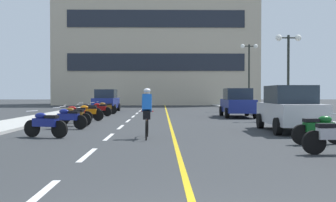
# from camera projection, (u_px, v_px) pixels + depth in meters

# --- Properties ---
(ground_plane) EXTENTS (140.00, 140.00, 0.00)m
(ground_plane) POSITION_uv_depth(u_px,v_px,m) (164.00, 117.00, 24.87)
(ground_plane) COLOR #2D3033
(curb_left) EXTENTS (2.40, 72.00, 0.12)m
(curb_left) POSITION_uv_depth(u_px,v_px,m) (61.00, 114.00, 27.75)
(curb_left) COLOR #A8A8A3
(curb_left) RESTS_ON ground
(curb_right) EXTENTS (2.40, 72.00, 0.12)m
(curb_right) POSITION_uv_depth(u_px,v_px,m) (266.00, 114.00, 27.99)
(curb_right) COLOR #A8A8A3
(curb_right) RESTS_ON ground
(lane_dash_0) EXTENTS (0.14, 2.20, 0.01)m
(lane_dash_0) POSITION_uv_depth(u_px,v_px,m) (37.00, 197.00, 5.85)
(lane_dash_0) COLOR silver
(lane_dash_0) RESTS_ON ground
(lane_dash_1) EXTENTS (0.14, 2.20, 0.01)m
(lane_dash_1) POSITION_uv_depth(u_px,v_px,m) (88.00, 155.00, 9.85)
(lane_dash_1) COLOR silver
(lane_dash_1) RESTS_ON ground
(lane_dash_2) EXTENTS (0.14, 2.20, 0.01)m
(lane_dash_2) POSITION_uv_depth(u_px,v_px,m) (109.00, 137.00, 13.85)
(lane_dash_2) COLOR silver
(lane_dash_2) RESTS_ON ground
(lane_dash_3) EXTENTS (0.14, 2.20, 0.01)m
(lane_dash_3) POSITION_uv_depth(u_px,v_px,m) (121.00, 127.00, 17.84)
(lane_dash_3) COLOR silver
(lane_dash_3) RESTS_ON ground
(lane_dash_4) EXTENTS (0.14, 2.20, 0.01)m
(lane_dash_4) POSITION_uv_depth(u_px,v_px,m) (128.00, 121.00, 21.84)
(lane_dash_4) COLOR silver
(lane_dash_4) RESTS_ON ground
(lane_dash_5) EXTENTS (0.14, 2.20, 0.01)m
(lane_dash_5) POSITION_uv_depth(u_px,v_px,m) (133.00, 116.00, 25.84)
(lane_dash_5) COLOR silver
(lane_dash_5) RESTS_ON ground
(lane_dash_6) EXTENTS (0.14, 2.20, 0.01)m
(lane_dash_6) POSITION_uv_depth(u_px,v_px,m) (137.00, 113.00, 29.84)
(lane_dash_6) COLOR silver
(lane_dash_6) RESTS_ON ground
(lane_dash_7) EXTENTS (0.14, 2.20, 0.01)m
(lane_dash_7) POSITION_uv_depth(u_px,v_px,m) (140.00, 111.00, 33.84)
(lane_dash_7) COLOR silver
(lane_dash_7) RESTS_ON ground
(lane_dash_8) EXTENTS (0.14, 2.20, 0.01)m
(lane_dash_8) POSITION_uv_depth(u_px,v_px,m) (142.00, 109.00, 37.84)
(lane_dash_8) COLOR silver
(lane_dash_8) RESTS_ON ground
(lane_dash_9) EXTENTS (0.14, 2.20, 0.01)m
(lane_dash_9) POSITION_uv_depth(u_px,v_px,m) (144.00, 107.00, 41.84)
(lane_dash_9) COLOR silver
(lane_dash_9) RESTS_ON ground
(lane_dash_10) EXTENTS (0.14, 2.20, 0.01)m
(lane_dash_10) POSITION_uv_depth(u_px,v_px,m) (146.00, 106.00, 45.83)
(lane_dash_10) COLOR silver
(lane_dash_10) RESTS_ON ground
(lane_dash_11) EXTENTS (0.14, 2.20, 0.01)m
(lane_dash_11) POSITION_uv_depth(u_px,v_px,m) (147.00, 105.00, 49.83)
(lane_dash_11) COLOR silver
(lane_dash_11) RESTS_ON ground
(centre_line_yellow) EXTENTS (0.12, 66.00, 0.01)m
(centre_line_yellow) POSITION_uv_depth(u_px,v_px,m) (167.00, 115.00, 27.88)
(centre_line_yellow) COLOR gold
(centre_line_yellow) RESTS_ON ground
(office_building) EXTENTS (25.82, 10.09, 17.67)m
(office_building) POSITION_uv_depth(u_px,v_px,m) (157.00, 39.00, 53.66)
(office_building) COLOR #BCAD93
(office_building) RESTS_ON ground
(street_lamp_mid) EXTENTS (1.46, 0.36, 4.72)m
(street_lamp_mid) POSITION_uv_depth(u_px,v_px,m) (288.00, 56.00, 22.58)
(street_lamp_mid) COLOR black
(street_lamp_mid) RESTS_ON curb_right
(street_lamp_far) EXTENTS (1.46, 0.36, 5.53)m
(street_lamp_far) POSITION_uv_depth(u_px,v_px,m) (249.00, 62.00, 33.54)
(street_lamp_far) COLOR black
(street_lamp_far) RESTS_ON curb_right
(parked_car_near) EXTENTS (2.00, 4.24, 1.82)m
(parked_car_near) POSITION_uv_depth(u_px,v_px,m) (290.00, 108.00, 15.75)
(parked_car_near) COLOR black
(parked_car_near) RESTS_ON ground
(parked_car_mid) EXTENTS (2.02, 4.25, 1.82)m
(parked_car_mid) POSITION_uv_depth(u_px,v_px,m) (237.00, 103.00, 25.27)
(parked_car_mid) COLOR black
(parked_car_mid) RESTS_ON ground
(parked_car_far) EXTENTS (1.97, 4.23, 1.82)m
(parked_car_far) POSITION_uv_depth(u_px,v_px,m) (106.00, 100.00, 32.58)
(parked_car_far) COLOR black
(parked_car_far) RESTS_ON ground
(motorcycle_2) EXTENTS (1.70, 0.60, 0.92)m
(motorcycle_2) POSITION_uv_depth(u_px,v_px,m) (336.00, 135.00, 9.89)
(motorcycle_2) COLOR black
(motorcycle_2) RESTS_ON ground
(motorcycle_3) EXTENTS (1.70, 0.60, 0.92)m
(motorcycle_3) POSITION_uv_depth(u_px,v_px,m) (319.00, 129.00, 11.82)
(motorcycle_3) COLOR black
(motorcycle_3) RESTS_ON ground
(motorcycle_4) EXTENTS (1.64, 0.80, 0.92)m
(motorcycle_4) POSITION_uv_depth(u_px,v_px,m) (45.00, 124.00, 13.64)
(motorcycle_4) COLOR black
(motorcycle_4) RESTS_ON ground
(motorcycle_5) EXTENTS (1.67, 0.68, 0.92)m
(motorcycle_5) POSITION_uv_depth(u_px,v_px,m) (68.00, 118.00, 16.83)
(motorcycle_5) COLOR black
(motorcycle_5) RESTS_ON ground
(motorcycle_6) EXTENTS (1.68, 0.64, 0.92)m
(motorcycle_6) POSITION_uv_depth(u_px,v_px,m) (74.00, 116.00, 18.35)
(motorcycle_6) COLOR black
(motorcycle_6) RESTS_ON ground
(motorcycle_7) EXTENTS (1.70, 0.60, 0.92)m
(motorcycle_7) POSITION_uv_depth(u_px,v_px,m) (76.00, 114.00, 20.31)
(motorcycle_7) COLOR black
(motorcycle_7) RESTS_ON ground
(motorcycle_8) EXTENTS (1.70, 0.60, 0.92)m
(motorcycle_8) POSITION_uv_depth(u_px,v_px,m) (88.00, 112.00, 21.74)
(motorcycle_8) COLOR black
(motorcycle_8) RESTS_ON ground
(motorcycle_9) EXTENTS (1.67, 0.69, 0.92)m
(motorcycle_9) POSITION_uv_depth(u_px,v_px,m) (89.00, 110.00, 24.78)
(motorcycle_9) COLOR black
(motorcycle_9) RESTS_ON ground
(motorcycle_10) EXTENTS (1.65, 0.77, 0.92)m
(motorcycle_10) POSITION_uv_depth(u_px,v_px,m) (100.00, 109.00, 26.28)
(motorcycle_10) COLOR black
(motorcycle_10) RESTS_ON ground
(motorcycle_11) EXTENTS (1.64, 0.79, 0.92)m
(motorcycle_11) POSITION_uv_depth(u_px,v_px,m) (105.00, 108.00, 28.47)
(motorcycle_11) COLOR black
(motorcycle_11) RESTS_ON ground
(cyclist_rider) EXTENTS (0.42, 1.77, 1.71)m
(cyclist_rider) POSITION_uv_depth(u_px,v_px,m) (147.00, 112.00, 13.43)
(cyclist_rider) COLOR black
(cyclist_rider) RESTS_ON ground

